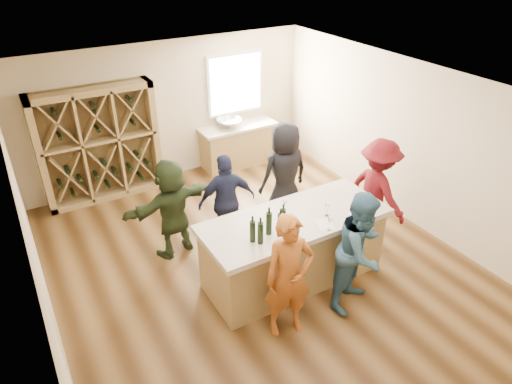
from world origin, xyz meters
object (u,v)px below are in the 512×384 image
sink (229,123)px  wine_bottle_a (253,231)px  person_far_mid (227,201)px  wine_bottle_c (269,223)px  wine_bottle_d (280,225)px  tasting_counter_base (293,250)px  person_server (377,191)px  wine_rack (99,145)px  person_near_right (361,251)px  person_far_left (172,208)px  wine_bottle_e (283,218)px  person_far_right (284,174)px  wine_bottle_b (260,233)px  person_near_left (289,277)px

sink → wine_bottle_a: wine_bottle_a is taller
person_far_mid → wine_bottle_c: bearing=95.0°
sink → wine_bottle_d: (-1.34, -4.04, 0.23)m
tasting_counter_base → person_far_mid: person_far_mid is taller
wine_bottle_c → wine_bottle_d: wine_bottle_d is taller
tasting_counter_base → wine_bottle_a: wine_bottle_a is taller
sink → person_server: (0.85, -3.59, -0.12)m
wine_bottle_a → person_server: size_ratio=0.17×
wine_bottle_d → sink: bearing=71.7°
wine_rack → person_near_right: 5.24m
person_near_right → person_far_left: 2.95m
wine_bottle_d → tasting_counter_base: bearing=31.2°
person_server → person_far_left: person_server is taller
wine_bottle_e → person_server: 2.10m
tasting_counter_base → wine_bottle_d: size_ratio=7.80×
person_far_right → wine_bottle_e: bearing=56.9°
wine_bottle_b → wine_bottle_a: bearing=125.4°
wine_rack → wine_bottle_b: bearing=-75.8°
wine_bottle_d → person_far_mid: bearing=90.6°
wine_bottle_c → wine_bottle_a: bearing=-172.6°
tasting_counter_base → person_far_right: person_far_right is taller
wine_rack → person_near_left: bearing=-76.3°
wine_bottle_c → wine_bottle_e: size_ratio=1.14×
wine_bottle_d → person_far_right: person_far_right is taller
person_server → person_far_right: bearing=38.2°
wine_bottle_b → person_server: size_ratio=0.17×
wine_bottle_d → person_server: person_server is taller
person_near_right → wine_bottle_e: bearing=112.7°
person_far_left → wine_rack: bearing=-89.4°
wine_bottle_a → person_near_right: 1.49m
wine_rack → sink: size_ratio=4.06×
wine_bottle_b → tasting_counter_base: bearing=20.3°
wine_bottle_e → person_far_left: person_far_left is taller
wine_bottle_d → person_near_left: (-0.23, -0.56, -0.37)m
tasting_counter_base → wine_bottle_b: (-0.73, -0.27, 0.74)m
person_server → person_far_mid: person_server is taller
tasting_counter_base → person_far_mid: bearing=108.4°
person_far_right → person_near_right: bearing=84.0°
person_far_right → person_far_left: person_far_right is taller
sink → person_server: size_ratio=0.30×
tasting_counter_base → wine_bottle_c: (-0.53, -0.14, 0.74)m
wine_bottle_c → wine_bottle_b: bearing=-148.4°
wine_bottle_e → person_server: bearing=8.7°
wine_bottle_a → person_near_right: person_near_right is taller
person_far_right → wine_bottle_a: bearing=47.0°
person_server → wine_bottle_d: bearing=100.8°
wine_bottle_e → person_far_right: (1.05, 1.54, -0.30)m
wine_bottle_a → person_far_mid: 1.57m
wine_bottle_a → wine_bottle_b: size_ratio=0.98×
person_far_mid → wine_bottle_b: bearing=87.9°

